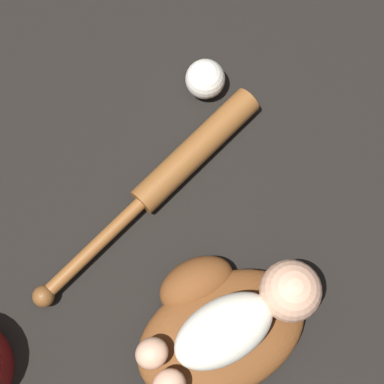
{
  "coord_description": "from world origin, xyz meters",
  "views": [
    {
      "loc": [
        -0.05,
        -0.06,
        1.17
      ],
      "look_at": [
        0.15,
        0.2,
        0.07
      ],
      "focal_mm": 60.0,
      "sensor_mm": 36.0,
      "label": 1
    }
  ],
  "objects_px": {
    "baseball_bat": "(174,170)",
    "baseball": "(205,79)",
    "baby_figure": "(242,320)",
    "baseball_glove": "(217,326)"
  },
  "relations": [
    {
      "from": "baseball_bat",
      "to": "baby_figure",
      "type": "bearing_deg",
      "value": -104.96
    },
    {
      "from": "baseball_glove",
      "to": "baseball",
      "type": "xyz_separation_m",
      "value": [
        0.27,
        0.39,
        -0.0
      ]
    },
    {
      "from": "baby_figure",
      "to": "baseball",
      "type": "height_order",
      "value": "baby_figure"
    },
    {
      "from": "baby_figure",
      "to": "baseball_bat",
      "type": "xyz_separation_m",
      "value": [
        0.08,
        0.3,
        -0.1
      ]
    },
    {
      "from": "baseball_glove",
      "to": "baseball_bat",
      "type": "relative_size",
      "value": 0.61
    },
    {
      "from": "baseball_glove",
      "to": "baseball",
      "type": "relative_size",
      "value": 4.35
    },
    {
      "from": "baseball_bat",
      "to": "baseball",
      "type": "bearing_deg",
      "value": 35.65
    },
    {
      "from": "baby_figure",
      "to": "baseball_bat",
      "type": "distance_m",
      "value": 0.32
    },
    {
      "from": "baseball_glove",
      "to": "baby_figure",
      "type": "distance_m",
      "value": 0.09
    },
    {
      "from": "baby_figure",
      "to": "baseball_bat",
      "type": "bearing_deg",
      "value": 75.04
    }
  ]
}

